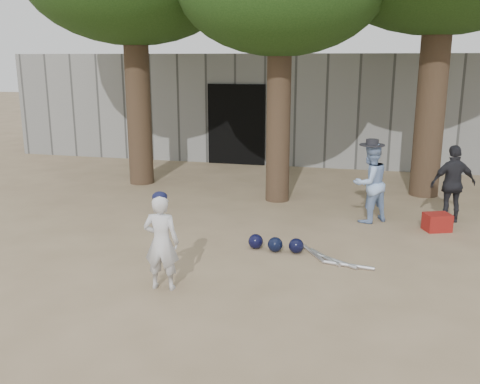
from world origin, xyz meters
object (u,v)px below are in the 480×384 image
(boy_player, at_px, (161,242))
(spectator_blue, at_px, (370,183))
(spectator_dark, at_px, (453,184))
(red_bag, at_px, (437,222))

(boy_player, distance_m, spectator_blue, 4.40)
(spectator_blue, height_order, spectator_dark, spectator_blue)
(spectator_blue, relative_size, red_bag, 3.41)
(spectator_blue, distance_m, spectator_dark, 1.48)
(boy_player, xyz_separation_m, red_bag, (3.67, 3.36, -0.47))
(red_bag, bearing_deg, spectator_blue, 167.44)
(spectator_blue, bearing_deg, red_bag, 125.93)
(boy_player, xyz_separation_m, spectator_blue, (2.51, 3.62, 0.09))
(spectator_blue, relative_size, spectator_dark, 1.02)
(boy_player, xyz_separation_m, spectator_dark, (3.95, 3.96, 0.08))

